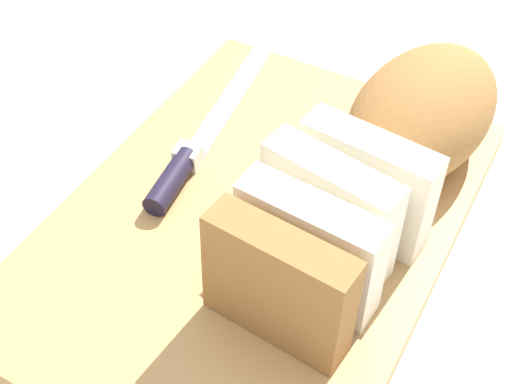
% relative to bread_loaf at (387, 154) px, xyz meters
% --- Properties ---
extents(ground_plane, '(3.00, 3.00, 0.00)m').
position_rel_bread_loaf_xyz_m(ground_plane, '(0.08, -0.08, -0.07)').
color(ground_plane, silver).
extents(cutting_board, '(0.44, 0.31, 0.02)m').
position_rel_bread_loaf_xyz_m(cutting_board, '(0.08, -0.08, -0.06)').
color(cutting_board, tan).
rests_on(cutting_board, ground_plane).
extents(bread_loaf, '(0.35, 0.15, 0.10)m').
position_rel_bread_loaf_xyz_m(bread_loaf, '(0.00, 0.00, 0.00)').
color(bread_loaf, '#996633').
rests_on(bread_loaf, cutting_board).
extents(bread_knife, '(0.30, 0.06, 0.02)m').
position_rel_bread_loaf_xyz_m(bread_knife, '(0.04, -0.17, -0.04)').
color(bread_knife, silver).
rests_on(bread_knife, cutting_board).
extents(crumb_near_knife, '(0.00, 0.00, 0.00)m').
position_rel_bread_loaf_xyz_m(crumb_near_knife, '(0.02, -0.06, -0.05)').
color(crumb_near_knife, '#996633').
rests_on(crumb_near_knife, cutting_board).
extents(crumb_near_loaf, '(0.00, 0.00, 0.00)m').
position_rel_bread_loaf_xyz_m(crumb_near_loaf, '(0.09, -0.11, -0.05)').
color(crumb_near_loaf, '#996633').
rests_on(crumb_near_loaf, cutting_board).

